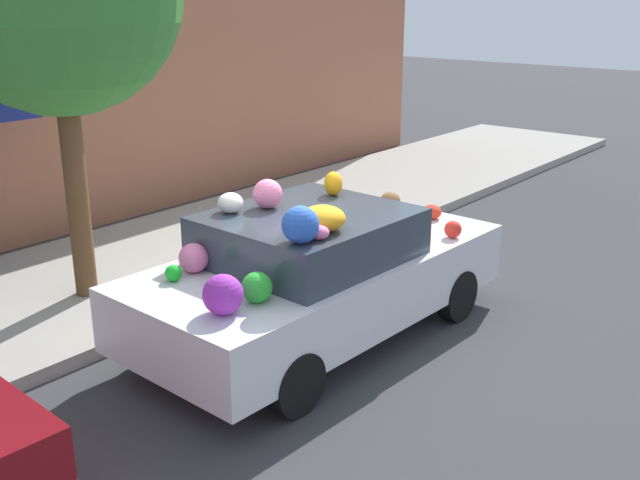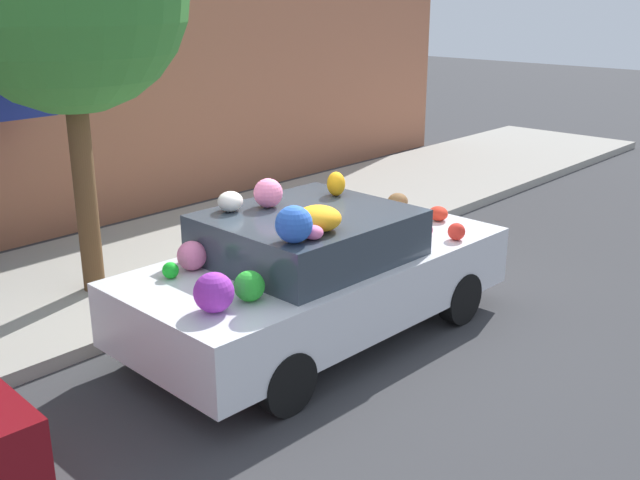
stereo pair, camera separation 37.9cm
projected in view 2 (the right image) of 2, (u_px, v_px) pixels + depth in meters
ground_plane at (306, 329)px, 7.89m from camera, size 60.00×60.00×0.00m
sidewalk_curb at (154, 263)px, 9.60m from camera, size 24.00×3.20×0.15m
building_facade at (33, 78)px, 10.17m from camera, size 18.00×1.20×4.55m
art_car at (317, 271)px, 7.50m from camera, size 4.15×1.97×1.68m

